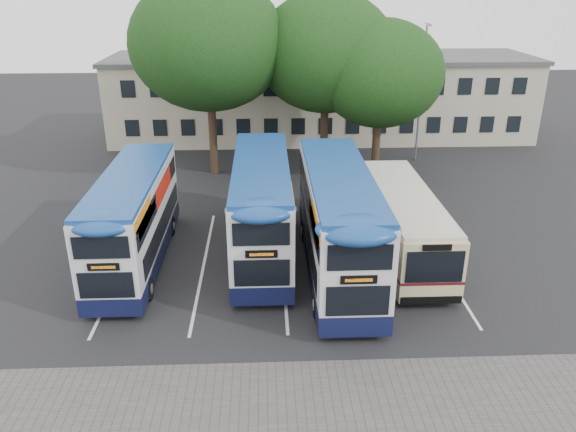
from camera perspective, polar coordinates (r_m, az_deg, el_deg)
The scene contains 12 objects.
ground at distance 21.25m, azimuth 10.27°, elevation -10.83°, with size 120.00×120.00×0.00m, color black.
paving_strip at distance 17.07m, azimuth 6.96°, elevation -20.52°, with size 40.00×6.00×0.01m, color #595654.
bay_lines at distance 25.07m, azimuth -0.55°, elevation -4.78°, with size 14.12×11.00×0.01m.
depot_building at distance 45.19m, azimuth 3.34°, elevation 12.13°, with size 32.40×8.40×6.20m.
lamp_post at distance 39.13m, azimuth 13.43°, elevation 12.72°, with size 0.25×1.05×9.06m.
tree_left at distance 35.18m, azimuth -8.13°, elevation 16.94°, with size 9.37×9.37×12.08m.
tree_mid at distance 35.89m, azimuth 3.89°, elevation 16.23°, with size 8.60×8.60×11.13m.
tree_right at distance 34.93m, azimuth 9.38°, elevation 14.08°, with size 7.53×7.53×9.64m.
bus_dd_left at distance 25.16m, azimuth -15.42°, elevation 0.11°, with size 2.39×9.85×4.10m.
bus_dd_mid at distance 25.17m, azimuth -2.69°, elevation 1.25°, with size 2.51×10.35×4.31m.
bus_dd_right at distance 23.50m, azimuth 5.11°, elevation -0.22°, with size 2.61×10.75×4.48m.
bus_single at distance 25.93m, azimuth 11.61°, elevation -0.23°, with size 2.51×9.88×2.95m.
Camera 1 is at (-4.45, -17.15, 11.74)m, focal length 35.00 mm.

